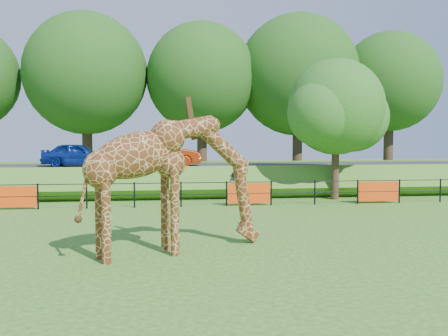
{
  "coord_description": "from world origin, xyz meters",
  "views": [
    {
      "loc": [
        -0.74,
        -13.59,
        3.2
      ],
      "look_at": [
        1.34,
        3.5,
        2.0
      ],
      "focal_mm": 40.0,
      "sensor_mm": 36.0,
      "label": 1
    }
  ],
  "objects_px": {
    "giraffe": "(175,184)",
    "tree_east": "(338,111)",
    "car_red": "(165,154)",
    "visitor": "(234,186)",
    "car_blue": "(78,155)"
  },
  "relations": [
    {
      "from": "visitor",
      "to": "tree_east",
      "type": "height_order",
      "value": "tree_east"
    },
    {
      "from": "giraffe",
      "to": "visitor",
      "type": "height_order",
      "value": "giraffe"
    },
    {
      "from": "giraffe",
      "to": "car_red",
      "type": "bearing_deg",
      "value": 69.03
    },
    {
      "from": "visitor",
      "to": "tree_east",
      "type": "relative_size",
      "value": 0.2
    },
    {
      "from": "giraffe",
      "to": "visitor",
      "type": "xyz_separation_m",
      "value": [
        3.05,
        10.35,
        -1.18
      ]
    },
    {
      "from": "car_blue",
      "to": "car_red",
      "type": "xyz_separation_m",
      "value": [
        4.68,
        -0.34,
        0.02
      ]
    },
    {
      "from": "car_blue",
      "to": "visitor",
      "type": "xyz_separation_m",
      "value": [
        7.94,
        -3.9,
        -1.38
      ]
    },
    {
      "from": "giraffe",
      "to": "car_red",
      "type": "xyz_separation_m",
      "value": [
        -0.22,
        13.9,
        0.22
      ]
    },
    {
      "from": "car_blue",
      "to": "visitor",
      "type": "bearing_deg",
      "value": -113.99
    },
    {
      "from": "giraffe",
      "to": "car_red",
      "type": "height_order",
      "value": "giraffe"
    },
    {
      "from": "car_blue",
      "to": "car_red",
      "type": "distance_m",
      "value": 4.69
    },
    {
      "from": "visitor",
      "to": "tree_east",
      "type": "distance_m",
      "value": 6.17
    },
    {
      "from": "car_red",
      "to": "tree_east",
      "type": "xyz_separation_m",
      "value": [
        8.25,
        -3.99,
        2.21
      ]
    },
    {
      "from": "car_blue",
      "to": "tree_east",
      "type": "distance_m",
      "value": 13.82
    },
    {
      "from": "giraffe",
      "to": "tree_east",
      "type": "relative_size",
      "value": 0.77
    }
  ]
}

